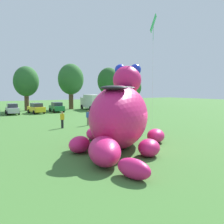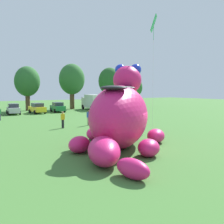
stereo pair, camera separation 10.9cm
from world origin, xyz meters
name	(u,v)px [view 2 (the right image)]	position (x,y,z in m)	size (l,w,h in m)	color
ground_plane	(141,148)	(0.00, 0.00, 0.00)	(160.00, 160.00, 0.00)	#427533
giant_inflatable_creature	(120,116)	(-1.12, 0.95, 2.22)	(8.82, 11.08, 6.06)	#E01E6B
car_silver	(13,109)	(-2.62, 29.80, 0.86)	(2.22, 4.24, 1.72)	#B7BABF
car_yellow	(37,108)	(1.14, 29.47, 0.86)	(2.15, 4.21, 1.72)	yellow
car_green	(58,107)	(4.93, 30.22, 0.86)	(2.13, 4.20, 1.72)	#1E7238
box_truck	(92,102)	(12.33, 31.41, 1.60)	(2.84, 6.56, 2.95)	silver
tree_centre_left	(27,82)	(1.23, 36.13, 5.40)	(4.65, 4.65, 8.26)	brown
tree_centre	(72,79)	(9.84, 35.40, 5.94)	(5.12, 5.12, 9.08)	brown
tree_centre_right	(110,81)	(18.85, 35.67, 5.70)	(4.91, 4.91, 8.71)	brown
tree_mid_right	(134,88)	(25.60, 35.75, 4.38)	(3.77, 3.77, 6.70)	brown
spectator_near_inflatable	(89,118)	(1.98, 12.06, 0.85)	(0.38, 0.26, 1.71)	#726656
spectator_mid_field	(63,120)	(-1.24, 11.56, 0.85)	(0.38, 0.26, 1.71)	black
spectator_by_cars	(134,113)	(9.96, 14.50, 0.85)	(0.38, 0.26, 1.71)	#2D334C
spectator_wandering	(143,113)	(10.32, 12.98, 0.85)	(0.38, 0.26, 1.71)	#726656
spectator_far_side	(0,114)	(-5.78, 22.11, 0.85)	(0.38, 0.26, 1.71)	#2D334C
tethered_flying_kite	(154,25)	(4.90, 4.61, 9.76)	(1.13, 1.13, 10.68)	brown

